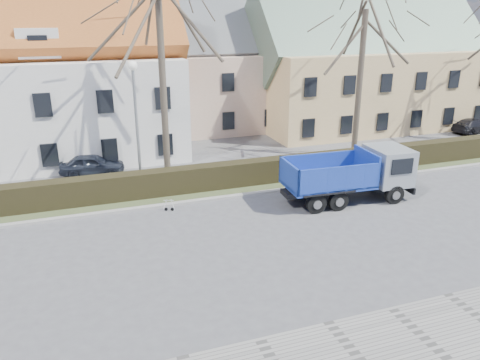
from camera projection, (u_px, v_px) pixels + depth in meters
name	position (u px, v px, depth m)	size (l,w,h in m)	color
ground	(256.00, 238.00, 19.35)	(120.00, 120.00, 0.00)	#4D4D50
curb_far	(223.00, 198.00, 23.42)	(80.00, 0.30, 0.12)	gray
grass_strip	(214.00, 187.00, 24.84)	(80.00, 3.00, 0.10)	#3D4828
hedge	(215.00, 178.00, 24.46)	(60.00, 0.90, 1.30)	black
building_pink	(212.00, 77.00, 37.01)	(10.80, 8.80, 8.00)	#C7A48D
building_yellow	(364.00, 72.00, 38.00)	(18.80, 10.80, 8.50)	tan
tree_1	(162.00, 63.00, 24.14)	(9.20, 9.20, 12.65)	#443B2F
tree_2	(361.00, 71.00, 28.16)	(8.00, 8.00, 11.00)	#443B2F
dump_truck	(344.00, 176.00, 22.72)	(6.60, 2.45, 2.64)	navy
streetlight	(137.00, 128.00, 23.29)	(0.53, 0.53, 6.74)	gray
cart_frame	(165.00, 205.00, 21.92)	(0.67, 0.38, 0.61)	silver
parked_car_a	(92.00, 165.00, 26.71)	(1.43, 3.56, 1.21)	#1F2430
parked_car_b	(473.00, 126.00, 36.20)	(1.53, 3.75, 1.09)	black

